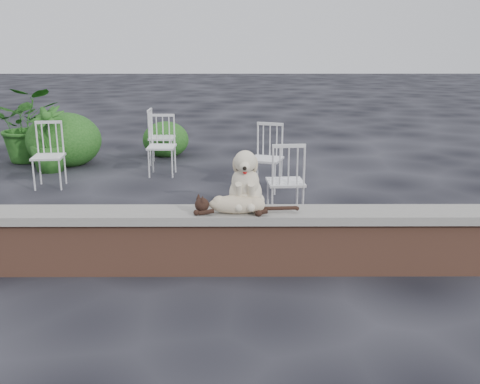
{
  "coord_description": "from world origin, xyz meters",
  "views": [
    {
      "loc": [
        0.57,
        -4.68,
        2.07
      ],
      "look_at": [
        0.59,
        0.2,
        0.7
      ],
      "focal_mm": 40.7,
      "sensor_mm": 36.0,
      "label": 1
    }
  ],
  "objects_px": {
    "chair_b": "(162,146)",
    "potted_plant_b": "(48,139)",
    "chair_c": "(285,181)",
    "chair_e": "(162,137)",
    "chair_a": "(48,155)",
    "chair_d": "(266,158)",
    "cat": "(237,203)",
    "dog": "(246,178)",
    "potted_plant_a": "(27,124)"
  },
  "relations": [
    {
      "from": "chair_b",
      "to": "potted_plant_a",
      "type": "relative_size",
      "value": 0.72
    },
    {
      "from": "chair_b",
      "to": "chair_d",
      "type": "distance_m",
      "value": 1.83
    },
    {
      "from": "dog",
      "to": "chair_b",
      "type": "bearing_deg",
      "value": 111.85
    },
    {
      "from": "chair_a",
      "to": "chair_d",
      "type": "xyz_separation_m",
      "value": [
        3.11,
        -0.18,
        0.0
      ]
    },
    {
      "from": "dog",
      "to": "potted_plant_b",
      "type": "distance_m",
      "value": 5.0
    },
    {
      "from": "dog",
      "to": "chair_c",
      "type": "xyz_separation_m",
      "value": [
        0.49,
        1.43,
        -0.4
      ]
    },
    {
      "from": "cat",
      "to": "chair_e",
      "type": "xyz_separation_m",
      "value": [
        -1.29,
        4.58,
        -0.2
      ]
    },
    {
      "from": "chair_c",
      "to": "chair_e",
      "type": "distance_m",
      "value": 3.52
    },
    {
      "from": "chair_b",
      "to": "chair_d",
      "type": "bearing_deg",
      "value": -28.8
    },
    {
      "from": "chair_b",
      "to": "potted_plant_b",
      "type": "height_order",
      "value": "potted_plant_b"
    },
    {
      "from": "chair_e",
      "to": "chair_b",
      "type": "bearing_deg",
      "value": -172.39
    },
    {
      "from": "chair_c",
      "to": "cat",
      "type": "bearing_deg",
      "value": 65.68
    },
    {
      "from": "chair_a",
      "to": "potted_plant_b",
      "type": "xyz_separation_m",
      "value": [
        -0.33,
        1.01,
        0.05
      ]
    },
    {
      "from": "chair_d",
      "to": "potted_plant_a",
      "type": "xyz_separation_m",
      "value": [
        -4.05,
        1.93,
        0.18
      ]
    },
    {
      "from": "potted_plant_b",
      "to": "chair_d",
      "type": "bearing_deg",
      "value": -18.97
    },
    {
      "from": "chair_a",
      "to": "chair_d",
      "type": "bearing_deg",
      "value": -9.18
    },
    {
      "from": "dog",
      "to": "potted_plant_a",
      "type": "distance_m",
      "value": 5.95
    },
    {
      "from": "cat",
      "to": "potted_plant_a",
      "type": "bearing_deg",
      "value": 129.85
    },
    {
      "from": "chair_c",
      "to": "chair_e",
      "type": "bearing_deg",
      "value": -62.72
    },
    {
      "from": "chair_a",
      "to": "chair_e",
      "type": "xyz_separation_m",
      "value": [
        1.42,
        1.54,
        0.0
      ]
    },
    {
      "from": "dog",
      "to": "chair_b",
      "type": "relative_size",
      "value": 0.61
    },
    {
      "from": "chair_d",
      "to": "cat",
      "type": "bearing_deg",
      "value": -79.01
    },
    {
      "from": "chair_a",
      "to": "chair_c",
      "type": "relative_size",
      "value": 1.0
    },
    {
      "from": "potted_plant_a",
      "to": "potted_plant_b",
      "type": "distance_m",
      "value": 0.97
    },
    {
      "from": "chair_c",
      "to": "chair_e",
      "type": "relative_size",
      "value": 1.0
    },
    {
      "from": "chair_a",
      "to": "chair_e",
      "type": "height_order",
      "value": "same"
    },
    {
      "from": "chair_c",
      "to": "potted_plant_a",
      "type": "height_order",
      "value": "potted_plant_a"
    },
    {
      "from": "chair_d",
      "to": "dog",
      "type": "bearing_deg",
      "value": -77.79
    },
    {
      "from": "potted_plant_a",
      "to": "potted_plant_b",
      "type": "height_order",
      "value": "potted_plant_a"
    },
    {
      "from": "chair_e",
      "to": "potted_plant_b",
      "type": "bearing_deg",
      "value": 107.28
    },
    {
      "from": "dog",
      "to": "chair_a",
      "type": "xyz_separation_m",
      "value": [
        -2.79,
        2.88,
        -0.4
      ]
    },
    {
      "from": "dog",
      "to": "potted_plant_a",
      "type": "relative_size",
      "value": 0.44
    },
    {
      "from": "potted_plant_a",
      "to": "chair_a",
      "type": "bearing_deg",
      "value": -62.02
    },
    {
      "from": "potted_plant_b",
      "to": "chair_e",
      "type": "bearing_deg",
      "value": 17.01
    },
    {
      "from": "chair_c",
      "to": "dog",
      "type": "bearing_deg",
      "value": 66.6
    },
    {
      "from": "chair_b",
      "to": "chair_d",
      "type": "xyz_separation_m",
      "value": [
        1.59,
        -0.91,
        0.0
      ]
    },
    {
      "from": "chair_e",
      "to": "potted_plant_a",
      "type": "xyz_separation_m",
      "value": [
        -2.35,
        0.21,
        0.18
      ]
    },
    {
      "from": "chair_b",
      "to": "chair_e",
      "type": "distance_m",
      "value": 0.82
    },
    {
      "from": "cat",
      "to": "potted_plant_a",
      "type": "distance_m",
      "value": 6.02
    },
    {
      "from": "chair_a",
      "to": "chair_b",
      "type": "xyz_separation_m",
      "value": [
        1.53,
        0.73,
        0.0
      ]
    },
    {
      "from": "chair_c",
      "to": "chair_e",
      "type": "xyz_separation_m",
      "value": [
        -1.86,
        2.99,
        0.0
      ]
    },
    {
      "from": "dog",
      "to": "cat",
      "type": "height_order",
      "value": "dog"
    },
    {
      "from": "dog",
      "to": "potted_plant_a",
      "type": "bearing_deg",
      "value": 131.34
    },
    {
      "from": "cat",
      "to": "chair_b",
      "type": "relative_size",
      "value": 1.17
    },
    {
      "from": "cat",
      "to": "potted_plant_b",
      "type": "relative_size",
      "value": 1.05
    },
    {
      "from": "chair_c",
      "to": "chair_d",
      "type": "distance_m",
      "value": 1.28
    },
    {
      "from": "chair_d",
      "to": "potted_plant_a",
      "type": "distance_m",
      "value": 4.49
    },
    {
      "from": "cat",
      "to": "potted_plant_a",
      "type": "xyz_separation_m",
      "value": [
        -3.64,
        4.79,
        -0.02
      ]
    },
    {
      "from": "chair_d",
      "to": "chair_a",
      "type": "bearing_deg",
      "value": -164.19
    },
    {
      "from": "chair_e",
      "to": "potted_plant_b",
      "type": "xyz_separation_m",
      "value": [
        -1.75,
        -0.54,
        0.05
      ]
    }
  ]
}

